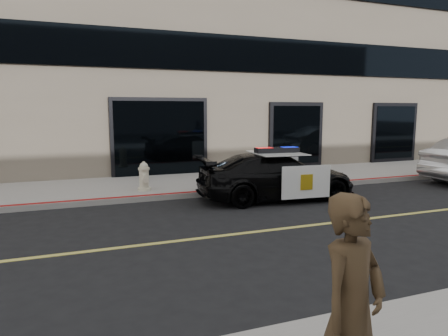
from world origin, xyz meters
name	(u,v)px	position (x,y,z in m)	size (l,w,h in m)	color
ground	(278,229)	(0.00, 0.00, 0.00)	(120.00, 120.00, 0.00)	black
sidewalk_n	(202,183)	(0.00, 5.25, 0.07)	(60.00, 3.50, 0.15)	gray
building_n	(164,26)	(0.00, 10.50, 6.00)	(60.00, 7.00, 12.00)	#756856
police_car	(277,176)	(1.30, 2.54, 0.64)	(2.43, 4.65, 1.44)	black
fire_hydrant	(144,177)	(-2.04, 4.26, 0.54)	(0.38, 0.53, 0.84)	beige
pedestrian_a	(351,312)	(-2.05, -4.88, 1.01)	(0.73, 0.60, 1.73)	#3E2D1B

